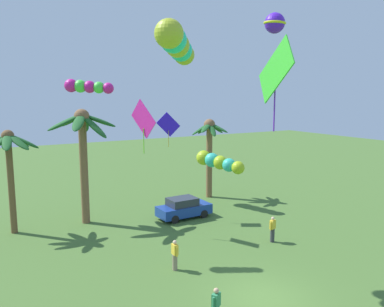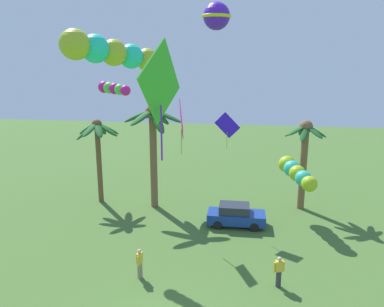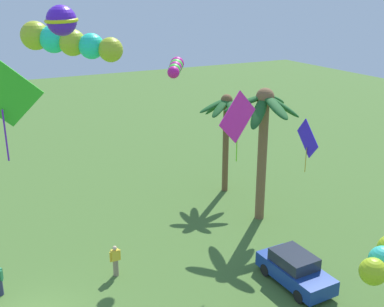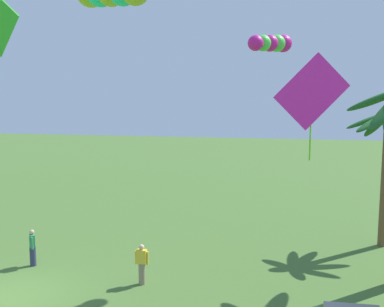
{
  "view_description": "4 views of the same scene",
  "coord_description": "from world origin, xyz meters",
  "px_view_note": "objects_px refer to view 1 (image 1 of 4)",
  "views": [
    {
      "loc": [
        -10.73,
        -12.23,
        8.89
      ],
      "look_at": [
        0.08,
        6.33,
        5.63
      ],
      "focal_mm": 36.21,
      "sensor_mm": 36.0,
      "label": 1
    },
    {
      "loc": [
        3.27,
        -11.2,
        10.26
      ],
      "look_at": [
        0.22,
        6.78,
        6.07
      ],
      "focal_mm": 33.17,
      "sensor_mm": 36.0,
      "label": 2
    },
    {
      "loc": [
        17.39,
        -1.61,
        13.03
      ],
      "look_at": [
        0.95,
        6.95,
        6.73
      ],
      "focal_mm": 44.77,
      "sensor_mm": 36.0,
      "label": 3
    },
    {
      "loc": [
        13.93,
        9.5,
        7.35
      ],
      "look_at": [
        -0.8,
        6.6,
        5.33
      ],
      "focal_mm": 42.32,
      "sensor_mm": 36.0,
      "label": 4
    }
  ],
  "objects_px": {
    "kite_tube_5": "(87,87)",
    "kite_tube_1": "(176,44)",
    "kite_diamond_0": "(143,120)",
    "kite_diamond_6": "(276,71)",
    "spectator_0": "(273,229)",
    "palm_tree_1": "(209,141)",
    "palm_tree_2": "(83,139)",
    "palm_tree_0": "(9,155)",
    "parked_car_0": "(184,208)",
    "spectator_2": "(216,307)",
    "kite_ball_3": "(275,23)",
    "spectator_1": "(175,255)",
    "kite_diamond_4": "(168,125)",
    "kite_tube_2": "(218,162)"
  },
  "relations": [
    {
      "from": "palm_tree_1",
      "to": "palm_tree_0",
      "type": "bearing_deg",
      "value": -175.64
    },
    {
      "from": "palm_tree_1",
      "to": "kite_tube_1",
      "type": "bearing_deg",
      "value": -128.12
    },
    {
      "from": "kite_diamond_0",
      "to": "kite_diamond_6",
      "type": "xyz_separation_m",
      "value": [
        1.43,
        -10.45,
        2.51
      ]
    },
    {
      "from": "palm_tree_1",
      "to": "kite_tube_1",
      "type": "relative_size",
      "value": 1.9
    },
    {
      "from": "palm_tree_2",
      "to": "kite_tube_1",
      "type": "relative_size",
      "value": 2.2
    },
    {
      "from": "spectator_2",
      "to": "kite_diamond_6",
      "type": "xyz_separation_m",
      "value": [
        3.33,
        0.75,
        9.04
      ]
    },
    {
      "from": "spectator_0",
      "to": "kite_tube_2",
      "type": "xyz_separation_m",
      "value": [
        1.54,
        8.25,
        2.77
      ]
    },
    {
      "from": "kite_tube_1",
      "to": "kite_ball_3",
      "type": "xyz_separation_m",
      "value": [
        4.52,
        -1.19,
        1.09
      ]
    },
    {
      "from": "palm_tree_1",
      "to": "spectator_2",
      "type": "distance_m",
      "value": 19.72
    },
    {
      "from": "spectator_2",
      "to": "palm_tree_2",
      "type": "bearing_deg",
      "value": 93.92
    },
    {
      "from": "kite_ball_3",
      "to": "kite_diamond_0",
      "type": "bearing_deg",
      "value": 109.33
    },
    {
      "from": "kite_diamond_4",
      "to": "spectator_0",
      "type": "bearing_deg",
      "value": -67.33
    },
    {
      "from": "parked_car_0",
      "to": "kite_tube_5",
      "type": "relative_size",
      "value": 1.65
    },
    {
      "from": "spectator_0",
      "to": "kite_diamond_0",
      "type": "relative_size",
      "value": 0.46
    },
    {
      "from": "kite_ball_3",
      "to": "kite_tube_1",
      "type": "bearing_deg",
      "value": 165.23
    },
    {
      "from": "kite_diamond_4",
      "to": "kite_tube_1",
      "type": "bearing_deg",
      "value": -114.62
    },
    {
      "from": "palm_tree_0",
      "to": "kite_tube_5",
      "type": "relative_size",
      "value": 2.81
    },
    {
      "from": "parked_car_0",
      "to": "spectator_0",
      "type": "distance_m",
      "value": 7.23
    },
    {
      "from": "palm_tree_1",
      "to": "kite_tube_5",
      "type": "bearing_deg",
      "value": -151.69
    },
    {
      "from": "spectator_2",
      "to": "palm_tree_1",
      "type": "bearing_deg",
      "value": 58.06
    },
    {
      "from": "kite_tube_2",
      "to": "spectator_2",
      "type": "bearing_deg",
      "value": -124.21
    },
    {
      "from": "parked_car_0",
      "to": "spectator_2",
      "type": "xyz_separation_m",
      "value": [
        -5.41,
        -12.35,
        0.06
      ]
    },
    {
      "from": "kite_ball_3",
      "to": "kite_diamond_6",
      "type": "bearing_deg",
      "value": -129.71
    },
    {
      "from": "kite_tube_1",
      "to": "kite_ball_3",
      "type": "bearing_deg",
      "value": -14.77
    },
    {
      "from": "palm_tree_1",
      "to": "kite_diamond_4",
      "type": "relative_size",
      "value": 2.75
    },
    {
      "from": "palm_tree_1",
      "to": "palm_tree_2",
      "type": "relative_size",
      "value": 0.86
    },
    {
      "from": "kite_tube_1",
      "to": "kite_tube_2",
      "type": "xyz_separation_m",
      "value": [
        9.0,
        9.94,
        -7.5
      ]
    },
    {
      "from": "kite_diamond_0",
      "to": "kite_tube_1",
      "type": "relative_size",
      "value": 0.96
    },
    {
      "from": "palm_tree_0",
      "to": "palm_tree_2",
      "type": "bearing_deg",
      "value": -3.4
    },
    {
      "from": "parked_car_0",
      "to": "kite_diamond_0",
      "type": "bearing_deg",
      "value": -161.98
    },
    {
      "from": "palm_tree_0",
      "to": "kite_tube_2",
      "type": "distance_m",
      "value": 15.1
    },
    {
      "from": "palm_tree_2",
      "to": "kite_diamond_0",
      "type": "relative_size",
      "value": 2.3
    },
    {
      "from": "palm_tree_0",
      "to": "kite_tube_1",
      "type": "height_order",
      "value": "kite_tube_1"
    },
    {
      "from": "palm_tree_0",
      "to": "spectator_1",
      "type": "bearing_deg",
      "value": -57.08
    },
    {
      "from": "spectator_2",
      "to": "spectator_0",
      "type": "bearing_deg",
      "value": 35.29
    },
    {
      "from": "spectator_1",
      "to": "kite_diamond_4",
      "type": "relative_size",
      "value": 0.64
    },
    {
      "from": "palm_tree_2",
      "to": "kite_diamond_6",
      "type": "height_order",
      "value": "kite_diamond_6"
    },
    {
      "from": "spectator_2",
      "to": "kite_tube_1",
      "type": "height_order",
      "value": "kite_tube_1"
    },
    {
      "from": "spectator_0",
      "to": "palm_tree_1",
      "type": "bearing_deg",
      "value": 77.6
    },
    {
      "from": "palm_tree_1",
      "to": "spectator_2",
      "type": "relative_size",
      "value": 4.31
    },
    {
      "from": "kite_diamond_0",
      "to": "kite_tube_2",
      "type": "distance_m",
      "value": 8.75
    },
    {
      "from": "kite_tube_5",
      "to": "kite_tube_1",
      "type": "bearing_deg",
      "value": -68.79
    },
    {
      "from": "spectator_0",
      "to": "kite_tube_5",
      "type": "bearing_deg",
      "value": 156.33
    },
    {
      "from": "kite_ball_3",
      "to": "spectator_1",
      "type": "bearing_deg",
      "value": 147.95
    },
    {
      "from": "kite_diamond_0",
      "to": "kite_tube_5",
      "type": "relative_size",
      "value": 1.45
    },
    {
      "from": "kite_diamond_0",
      "to": "kite_tube_5",
      "type": "xyz_separation_m",
      "value": [
        -3.84,
        -1.38,
        1.98
      ]
    },
    {
      "from": "kite_diamond_0",
      "to": "kite_diamond_6",
      "type": "distance_m",
      "value": 10.84
    },
    {
      "from": "palm_tree_1",
      "to": "kite_diamond_0",
      "type": "distance_m",
      "value": 10.08
    },
    {
      "from": "kite_tube_2",
      "to": "kite_ball_3",
      "type": "relative_size",
      "value": 3.07
    },
    {
      "from": "kite_tube_2",
      "to": "parked_car_0",
      "type": "bearing_deg",
      "value": -160.09
    }
  ]
}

